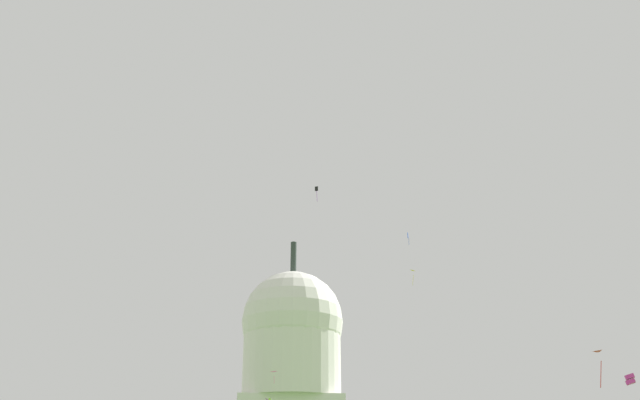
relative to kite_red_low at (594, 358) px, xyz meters
The scene contains 6 objects.
kite_red_low is the anchor object (origin of this frame).
kite_black_high 78.95m from the kite_red_low, 112.54° to the left, with size 0.65×0.26×3.30m.
kite_pink_mid 69.11m from the kite_red_low, 118.42° to the left, with size 1.33×1.10×2.16m.
kite_yellow_high 101.33m from the kite_red_low, 90.41° to the left, with size 1.70×1.61×3.76m.
kite_blue_high 93.63m from the kite_red_low, 91.97° to the left, with size 0.38×0.59×3.01m.
kite_magenta_low 22.13m from the kite_red_low, 108.28° to the right, with size 0.85×0.82×0.77m.
Camera 1 is at (-4.05, -20.93, 1.88)m, focal length 38.90 mm.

